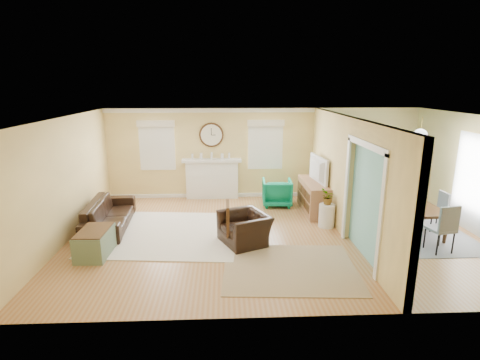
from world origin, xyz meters
name	(u,v)px	position (x,y,z in m)	size (l,w,h in m)	color
floor	(276,235)	(0.00, 0.00, 0.00)	(9.00, 9.00, 0.00)	#A36535
wall_back	(263,153)	(0.00, 3.00, 1.30)	(9.00, 0.02, 2.60)	tan
wall_front	(309,233)	(0.00, -3.00, 1.30)	(9.00, 0.02, 2.60)	tan
wall_left	(64,181)	(-4.50, 0.00, 1.30)	(0.02, 6.00, 2.60)	tan
ceiling	(280,117)	(0.00, 0.00, 2.60)	(9.00, 6.00, 0.02)	white
partition	(344,172)	(1.51, 0.28, 1.36)	(0.17, 6.00, 2.60)	tan
fireplace	(212,178)	(-1.50, 2.88, 0.60)	(1.70, 0.30, 1.17)	white
wall_clock	(211,135)	(-1.50, 2.97, 1.85)	(0.70, 0.07, 0.70)	#422610
window_left	(157,142)	(-3.05, 2.95, 1.66)	(1.05, 0.13, 1.42)	white
window_right	(265,141)	(0.05, 2.95, 1.66)	(1.05, 0.13, 1.42)	white
french_doors	(479,185)	(4.45, 0.00, 1.10)	(0.06, 1.70, 2.20)	white
pendant	(420,136)	(3.00, 0.00, 2.20)	(0.30, 0.30, 0.55)	gold
rug_cream	(167,233)	(-2.45, 0.21, 0.01)	(3.16, 2.74, 0.02)	beige
rug_jute	(290,268)	(0.03, -1.54, 0.01)	(2.39, 1.96, 0.01)	tan
rug_grey	(405,229)	(3.03, 0.21, 0.01)	(2.40, 3.00, 0.01)	slate
sofa	(109,214)	(-3.83, 0.65, 0.32)	(2.19, 0.86, 0.64)	black
eames_chair	(245,228)	(-0.73, -0.37, 0.32)	(0.99, 0.87, 0.65)	black
green_chair	(277,192)	(0.30, 2.12, 0.36)	(0.78, 0.80, 0.73)	#0F8065
trunk	(95,243)	(-3.68, -0.83, 0.26)	(0.58, 0.93, 0.53)	gray
credenza	(314,197)	(1.19, 1.58, 0.40)	(0.55, 1.63, 0.80)	#A2704D
tv	(314,169)	(1.17, 1.58, 1.14)	(1.16, 0.15, 0.67)	black
garden_stool	(327,216)	(1.24, 0.47, 0.27)	(0.37, 0.37, 0.54)	white
potted_plant	(328,197)	(1.24, 0.47, 0.73)	(0.33, 0.29, 0.37)	#337F33
dining_table	(407,216)	(3.03, 0.21, 0.33)	(1.86, 1.03, 0.65)	#422610
dining_chair_n	(388,192)	(3.04, 1.28, 0.59)	(0.50, 0.50, 1.00)	slate
dining_chair_s	(441,223)	(3.12, -0.95, 0.59)	(0.52, 0.52, 1.00)	slate
dining_chair_w	(380,207)	(2.37, 0.19, 0.57)	(0.48, 0.48, 0.97)	white
dining_chair_e	(436,208)	(3.66, 0.18, 0.52)	(0.40, 0.40, 0.89)	slate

